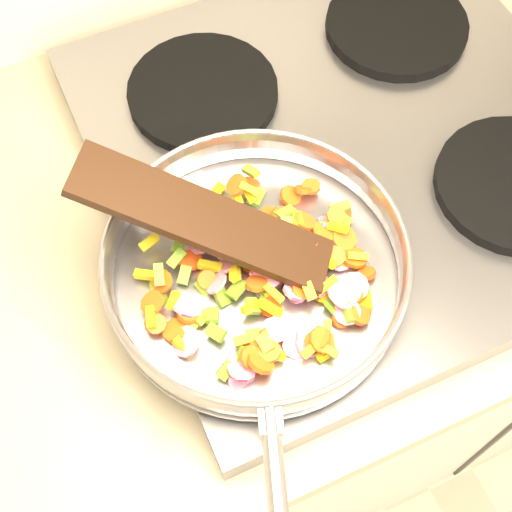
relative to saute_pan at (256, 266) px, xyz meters
name	(u,v)px	position (x,y,z in m)	size (l,w,h in m)	color
cooktop	(351,150)	(0.19, 0.13, -0.07)	(0.60, 0.60, 0.04)	#939399
grate_fl	(300,272)	(0.05, -0.01, -0.04)	(0.19, 0.19, 0.02)	black
grate_bl	(203,92)	(0.05, 0.27, -0.04)	(0.19, 0.19, 0.02)	black
grate_br	(397,26)	(0.33, 0.27, -0.04)	(0.19, 0.19, 0.02)	black
saute_pan	(256,266)	(0.00, 0.00, 0.00)	(0.35, 0.51, 0.05)	#9E9EA5
vegetable_heap	(269,275)	(0.01, -0.01, -0.01)	(0.26, 0.25, 0.05)	gold
wooden_spatula	(204,220)	(-0.03, 0.05, 0.04)	(0.27, 0.06, 0.01)	black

